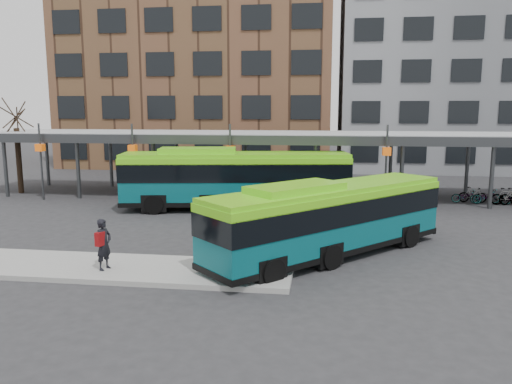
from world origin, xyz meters
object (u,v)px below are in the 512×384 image
(tree, at_px, (19,157))
(bus_front, at_px, (329,217))
(pedestrian, at_px, (104,244))
(bus_rear, at_px, (235,177))

(tree, distance_m, bus_front, 24.12)
(tree, height_order, pedestrian, tree)
(bus_front, bearing_deg, pedestrian, 156.20)
(bus_front, height_order, pedestrian, bus_front)
(bus_front, bearing_deg, tree, 103.46)
(tree, bearing_deg, bus_front, -30.65)
(tree, relative_size, bus_front, 0.59)
(bus_front, relative_size, bus_rear, 0.73)
(bus_rear, bearing_deg, bus_front, -68.07)
(tree, bearing_deg, bus_rear, -13.02)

